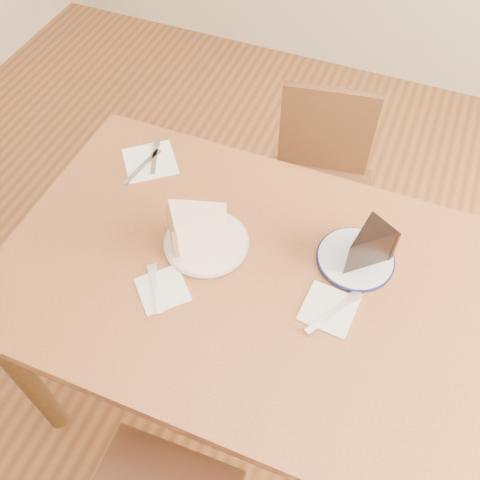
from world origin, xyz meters
The scene contains 14 objects.
ground centered at (0.00, 0.00, 0.00)m, with size 4.00×4.00×0.00m, color #472713.
table centered at (0.00, 0.00, 0.65)m, with size 1.20×0.80×0.75m.
chair_far centered at (0.03, 0.63, 0.43)m, with size 0.44×0.44×0.77m.
plate_cream centered at (-0.12, 0.05, 0.76)m, with size 0.21×0.21×0.01m, color silver.
plate_navy centered at (0.25, 0.14, 0.76)m, with size 0.19×0.19×0.01m, color white.
carrot_cake centered at (-0.13, 0.05, 0.81)m, with size 0.09×0.13×0.10m, color beige, non-canonical shape.
chocolate_cake centered at (0.26, 0.13, 0.81)m, with size 0.08×0.12×0.10m, color black, non-canonical shape.
napkin_cream centered at (-0.16, -0.12, 0.75)m, with size 0.11×0.11×0.00m, color white.
napkin_navy centered at (0.23, -0.02, 0.75)m, with size 0.12×0.12×0.00m, color white.
napkin_spare centered at (-0.39, 0.26, 0.75)m, with size 0.14×0.14×0.00m, color white.
fork_cream centered at (-0.17, -0.12, 0.76)m, with size 0.01×0.14×0.00m, color silver.
knife_navy centered at (0.24, -0.03, 0.76)m, with size 0.02×0.17×0.00m, color white.
fork_spare centered at (-0.38, 0.27, 0.76)m, with size 0.01×0.14×0.00m, color silver.
knife_spare centered at (-0.40, 0.22, 0.76)m, with size 0.01×0.16×0.00m, color white.
Camera 1 is at (0.27, -0.68, 1.85)m, focal length 40.00 mm.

